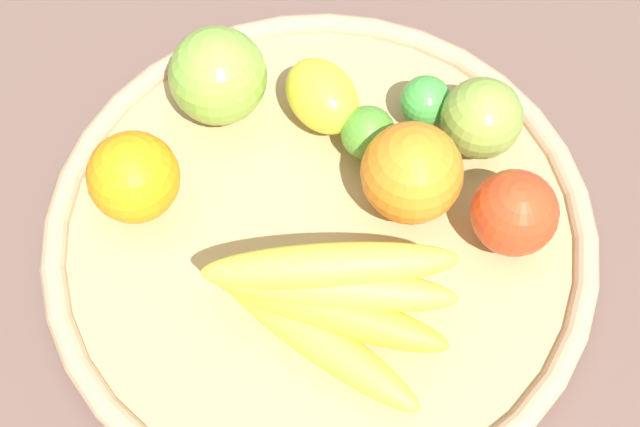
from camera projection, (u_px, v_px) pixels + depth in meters
name	position (u px, v px, depth m)	size (l,w,h in m)	color
ground_plane	(320.00, 242.00, 0.75)	(2.40, 2.40, 0.00)	brown
basket	(320.00, 234.00, 0.74)	(0.44, 0.44, 0.03)	tan
orange_0	(134.00, 177.00, 0.70)	(0.07, 0.07, 0.07)	orange
banana_bunch	(326.00, 300.00, 0.65)	(0.18, 0.17, 0.08)	yellow
lime_0	(368.00, 133.00, 0.74)	(0.04, 0.04, 0.04)	#50952F
lime_1	(426.00, 101.00, 0.75)	(0.04, 0.04, 0.04)	green
apple_2	(483.00, 120.00, 0.73)	(0.07, 0.07, 0.07)	#84A340
orange_1	(412.00, 173.00, 0.70)	(0.08, 0.08, 0.08)	orange
apple_0	(515.00, 213.00, 0.69)	(0.07, 0.07, 0.07)	red
lemon_0	(322.00, 96.00, 0.75)	(0.07, 0.05, 0.05)	yellow
apple_1	(218.00, 76.00, 0.74)	(0.08, 0.08, 0.08)	#82B43F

